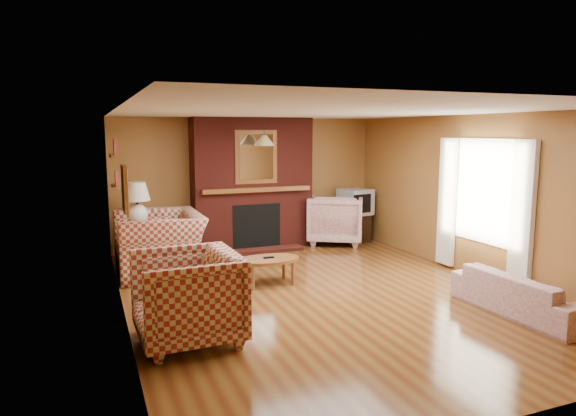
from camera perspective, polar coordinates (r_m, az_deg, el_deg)
name	(u,v)px	position (r m, az deg, el deg)	size (l,w,h in m)	color
floor	(322,294)	(6.95, 3.75, -9.52)	(6.50, 6.50, 0.00)	#4E2710
ceiling	(323,111)	(6.62, 3.95, 10.65)	(6.50, 6.50, 0.00)	silver
wall_back	(248,182)	(9.69, -4.45, 2.86)	(6.50, 6.50, 0.00)	olive
wall_front	(517,265)	(4.05, 24.14, -5.82)	(6.50, 6.50, 0.00)	olive
wall_left	(121,217)	(6.05, -18.06, -0.95)	(6.50, 6.50, 0.00)	olive
wall_right	(475,196)	(8.07, 20.09, 1.23)	(6.50, 6.50, 0.00)	olive
fireplace	(252,185)	(9.44, -3.97, 2.60)	(2.20, 0.82, 2.40)	#4D1611
window_right	(482,203)	(7.90, 20.77, 0.51)	(0.10, 1.85, 2.00)	beige
bookshelf	(115,165)	(7.89, -18.71, 4.54)	(0.09, 0.55, 0.71)	brown
botanical_print	(125,189)	(5.71, -17.68, 2.07)	(0.05, 0.40, 0.50)	brown
pendant_light	(264,140)	(8.74, -2.65, 7.52)	(0.36, 0.36, 0.48)	black
plaid_loveseat	(159,243)	(8.10, -14.11, -3.78)	(1.43, 1.25, 0.93)	maroon
plaid_armchair	(187,297)	(5.41, -11.15, -9.70)	(1.01, 1.04, 0.95)	maroon
floral_sofa	(523,293)	(6.76, 24.62, -8.62)	(1.70, 0.67, 0.50)	beige
floral_armchair	(336,219)	(9.96, 5.34, -1.22)	(1.01, 1.04, 0.95)	beige
coffee_table	(269,261)	(7.30, -2.15, -5.95)	(0.89, 0.55, 0.40)	brown
side_table	(139,245)	(8.64, -16.22, -3.98)	(0.50, 0.50, 0.67)	brown
table_lamp	(137,201)	(8.52, -16.42, 0.73)	(0.42, 0.42, 0.69)	white
tv_stand	(355,228)	(10.22, 7.43, -2.19)	(0.49, 0.44, 0.53)	black
crt_tv	(355,202)	(10.13, 7.50, 0.68)	(0.64, 0.63, 0.50)	#9DA0A4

